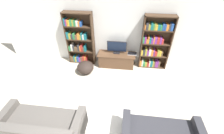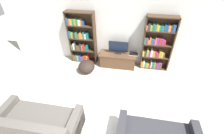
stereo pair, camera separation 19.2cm
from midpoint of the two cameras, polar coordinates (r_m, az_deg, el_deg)
wall_back at (r=5.60m, az=3.25°, el=13.39°), size 8.80×0.06×2.60m
bookshelf_left at (r=5.89m, az=-10.69°, el=10.37°), size 1.02×0.30×2.01m
bookshelf_right at (r=5.62m, az=17.49°, el=7.94°), size 1.02×0.30×2.01m
tv_stand at (r=5.81m, az=3.15°, el=2.72°), size 1.41×0.53×0.53m
television at (r=5.59m, az=3.42°, el=7.53°), size 0.73×0.16×0.49m
laptop at (r=5.70m, az=9.22°, el=4.83°), size 0.34×0.22×0.03m
area_rug at (r=4.51m, az=-3.93°, el=-14.84°), size 2.21×1.56×0.02m
couch_left_sectional at (r=4.14m, az=-25.16°, el=-19.78°), size 1.95×0.98×0.93m
beanbag_ottoman at (r=5.59m, az=-8.75°, el=0.13°), size 0.61×0.61×0.44m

